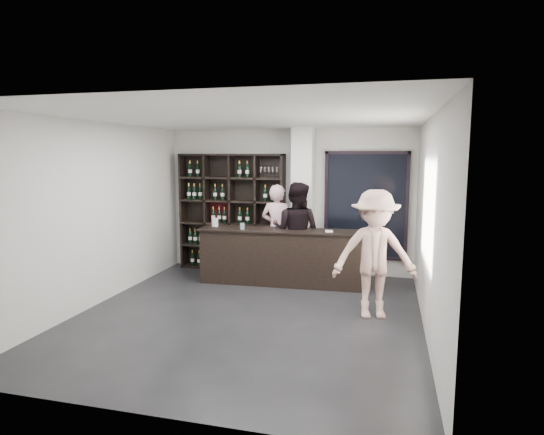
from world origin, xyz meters
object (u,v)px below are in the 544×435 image
(tasting_counter, at_px, (283,257))
(taster_black, at_px, (296,232))
(customer, at_px, (375,254))
(taster_pink, at_px, (277,230))
(wine_shelf, at_px, (232,212))

(tasting_counter, relative_size, taster_black, 1.65)
(tasting_counter, height_order, customer, customer)
(tasting_counter, xyz_separation_m, taster_black, (0.20, 0.27, 0.43))
(taster_pink, bearing_deg, tasting_counter, 120.42)
(tasting_counter, distance_m, customer, 2.20)
(taster_pink, bearing_deg, wine_shelf, -1.17)
(tasting_counter, bearing_deg, wine_shelf, 144.90)
(taster_black, bearing_deg, taster_pink, -26.94)
(wine_shelf, relative_size, taster_pink, 1.33)
(customer, bearing_deg, wine_shelf, 132.59)
(taster_black, height_order, customer, customer)
(taster_black, bearing_deg, wine_shelf, -8.37)
(tasting_counter, xyz_separation_m, customer, (1.68, -1.35, 0.43))
(wine_shelf, bearing_deg, tasting_counter, -32.78)
(wine_shelf, bearing_deg, taster_black, -20.24)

